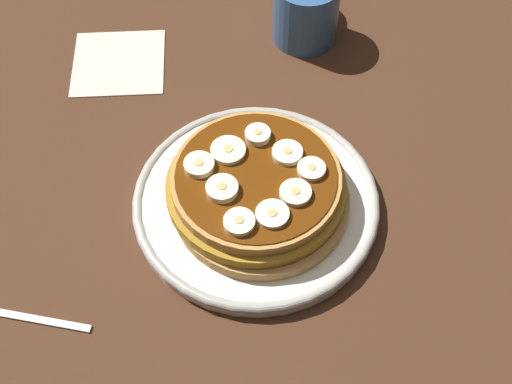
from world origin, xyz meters
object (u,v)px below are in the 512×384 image
(banana_slice_6, at_px, (295,193))
(napkin, at_px, (119,62))
(pancake_stack, at_px, (256,190))
(banana_slice_1, at_px, (311,169))
(banana_slice_3, at_px, (199,165))
(fork, at_px, (15,315))
(banana_slice_5, at_px, (287,153))
(banana_slice_4, at_px, (222,189))
(banana_slice_2, at_px, (239,222))
(banana_slice_8, at_px, (272,214))
(banana_slice_0, at_px, (228,151))
(coffee_mug, at_px, (306,8))
(plate, at_px, (256,202))
(banana_slice_7, at_px, (258,135))

(banana_slice_6, xyz_separation_m, napkin, (0.20, 0.24, -0.06))
(pancake_stack, bearing_deg, banana_slice_1, -71.58)
(banana_slice_3, bearing_deg, fork, 138.00)
(banana_slice_5, relative_size, banana_slice_6, 1.00)
(banana_slice_4, relative_size, fork, 0.24)
(banana_slice_1, bearing_deg, banana_slice_4, 115.50)
(banana_slice_2, relative_size, banana_slice_8, 0.93)
(banana_slice_0, bearing_deg, coffee_mug, -10.63)
(plate, relative_size, pancake_stack, 1.35)
(banana_slice_0, distance_m, banana_slice_1, 0.08)
(banana_slice_0, relative_size, banana_slice_5, 1.15)
(pancake_stack, xyz_separation_m, napkin, (0.18, 0.20, -0.03))
(banana_slice_1, height_order, banana_slice_5, same)
(banana_slice_6, height_order, fork, banana_slice_6)
(pancake_stack, bearing_deg, napkin, 47.71)
(banana_slice_2, bearing_deg, coffee_mug, -3.44)
(banana_slice_3, xyz_separation_m, coffee_mug, (0.27, -0.07, -0.02))
(pancake_stack, height_order, banana_slice_5, banana_slice_5)
(banana_slice_3, relative_size, napkin, 0.28)
(banana_slice_0, relative_size, banana_slice_3, 1.16)
(banana_slice_1, xyz_separation_m, fork, (-0.17, 0.25, -0.06))
(plate, xyz_separation_m, napkin, (0.18, 0.20, -0.01))
(banana_slice_8, bearing_deg, fork, 117.35)
(banana_slice_3, height_order, coffee_mug, coffee_mug)
(banana_slice_2, bearing_deg, banana_slice_5, -19.68)
(banana_slice_4, bearing_deg, banana_slice_6, -83.57)
(banana_slice_2, bearing_deg, plate, -5.29)
(plate, distance_m, banana_slice_1, 0.07)
(napkin, relative_size, fork, 0.85)
(pancake_stack, relative_size, napkin, 1.70)
(banana_slice_3, distance_m, banana_slice_8, 0.09)
(fork, bearing_deg, napkin, 0.25)
(napkin, bearing_deg, banana_slice_7, -124.34)
(plate, distance_m, napkin, 0.27)
(pancake_stack, xyz_separation_m, banana_slice_1, (0.02, -0.05, 0.02))
(banana_slice_0, xyz_separation_m, napkin, (0.16, 0.17, -0.06))
(banana_slice_4, relative_size, banana_slice_8, 0.98)
(banana_slice_5, bearing_deg, banana_slice_8, 177.56)
(banana_slice_7, relative_size, fork, 0.20)
(napkin, bearing_deg, banana_slice_3, -141.16)
(coffee_mug, bearing_deg, banana_slice_6, -174.76)
(plate, relative_size, banana_slice_1, 9.01)
(banana_slice_0, distance_m, banana_slice_4, 0.05)
(pancake_stack, xyz_separation_m, banana_slice_6, (-0.01, -0.04, 0.02))
(plate, bearing_deg, fork, 128.56)
(plate, bearing_deg, banana_slice_5, -41.11)
(banana_slice_0, bearing_deg, banana_slice_8, -140.61)
(banana_slice_0, relative_size, banana_slice_1, 1.26)
(banana_slice_0, relative_size, banana_slice_8, 1.10)
(plate, height_order, banana_slice_1, banana_slice_1)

